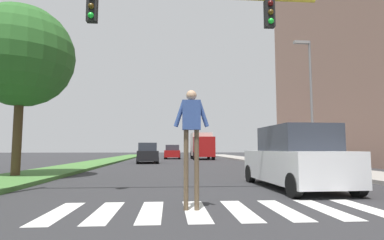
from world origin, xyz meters
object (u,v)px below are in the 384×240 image
street_lamp_right (310,91)px  pedestrian_performer (191,129)px  sedan_distant (173,152)px  truck_box_delivery (202,145)px  traffic_light_gantry (91,34)px  sedan_midblock (147,154)px  tree_mid (22,56)px  suv_crossing (295,159)px

street_lamp_right → pedestrian_performer: (-7.73, -10.73, -2.93)m
street_lamp_right → sedan_distant: street_lamp_right is taller
truck_box_delivery → street_lamp_right: bearing=-77.0°
traffic_light_gantry → sedan_midblock: size_ratio=1.98×
street_lamp_right → truck_box_delivery: street_lamp_right is taller
traffic_light_gantry → sedan_distant: 29.87m
tree_mid → sedan_distant: (6.78, 24.46, -4.43)m
traffic_light_gantry → truck_box_delivery: traffic_light_gantry is taller
tree_mid → street_lamp_right: street_lamp_right is taller
sedan_distant → truck_box_delivery: 3.94m
traffic_light_gantry → suv_crossing: 7.16m
street_lamp_right → truck_box_delivery: bearing=103.0°
tree_mid → sedan_distant: tree_mid is taller
tree_mid → truck_box_delivery: size_ratio=1.17×
sedan_distant → truck_box_delivery: (3.43, -1.75, 0.85)m
sedan_midblock → suv_crossing: bearing=-71.3°
suv_crossing → truck_box_delivery: (-0.16, 26.50, 0.70)m
tree_mid → traffic_light_gantry: tree_mid is taller
pedestrian_performer → sedan_distant: 31.42m
sedan_distant → truck_box_delivery: size_ratio=0.69×
sedan_distant → street_lamp_right: bearing=-69.3°
traffic_light_gantry → truck_box_delivery: 28.57m
street_lamp_right → truck_box_delivery: 19.65m
street_lamp_right → pedestrian_performer: bearing=-125.8°
tree_mid → street_lamp_right: bearing=14.5°
tree_mid → sedan_midblock: (4.43, 13.78, -4.41)m
traffic_light_gantry → pedestrian_performer: size_ratio=3.67×
street_lamp_right → sedan_midblock: bearing=135.4°
tree_mid → traffic_light_gantry: 6.67m
street_lamp_right → sedan_midblock: street_lamp_right is taller
tree_mid → sedan_distant: size_ratio=1.71×
sedan_midblock → street_lamp_right: bearing=-44.6°
pedestrian_performer → suv_crossing: bearing=41.8°
traffic_light_gantry → sedan_midblock: bearing=89.4°
sedan_distant → truck_box_delivery: bearing=-27.0°
street_lamp_right → tree_mid: bearing=-165.5°
tree_mid → truck_box_delivery: bearing=65.8°
tree_mid → traffic_light_gantry: (4.22, -5.09, -0.85)m
suv_crossing → sedan_midblock: suv_crossing is taller
pedestrian_performer → truck_box_delivery: bearing=83.5°
suv_crossing → sedan_distant: (-3.59, 28.25, -0.14)m
pedestrian_performer → tree_mid: bearing=134.5°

